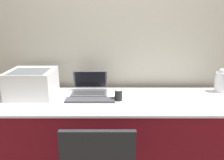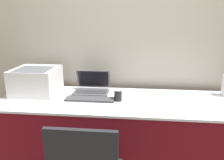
% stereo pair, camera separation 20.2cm
% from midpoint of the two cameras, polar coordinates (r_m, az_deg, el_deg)
% --- Properties ---
extents(wall_back, '(8.00, 0.05, 2.60)m').
position_cam_midpoint_polar(wall_back, '(2.39, -0.09, 10.68)').
color(wall_back, '#B7B2A3').
rests_on(wall_back, ground_plane).
extents(table, '(2.31, 0.72, 0.78)m').
position_cam_midpoint_polar(table, '(2.22, -0.11, -14.64)').
color(table, maroon).
rests_on(table, ground_plane).
extents(printer, '(0.42, 0.40, 0.26)m').
position_cam_midpoint_polar(printer, '(2.27, -22.54, -0.56)').
color(printer, silver).
rests_on(printer, table).
extents(laptop_left, '(0.35, 0.28, 0.21)m').
position_cam_midpoint_polar(laptop_left, '(2.25, -8.38, -2.12)').
color(laptop_left, '#4C4C51').
rests_on(laptop_left, table).
extents(external_keyboard, '(0.46, 0.12, 0.02)m').
position_cam_midpoint_polar(external_keyboard, '(2.03, -8.56, -5.24)').
color(external_keyboard, '#3D3D42').
rests_on(external_keyboard, table).
extents(coffee_cup, '(0.07, 0.07, 0.11)m').
position_cam_midpoint_polar(coffee_cup, '(2.01, -1.13, -3.91)').
color(coffee_cup, black).
rests_on(coffee_cup, table).
extents(metal_pitcher, '(0.11, 0.11, 0.25)m').
position_cam_midpoint_polar(metal_pitcher, '(2.45, 24.42, -0.35)').
color(metal_pitcher, silver).
rests_on(metal_pitcher, table).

